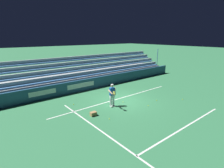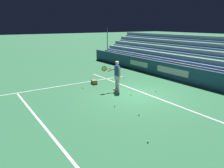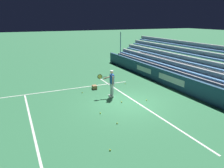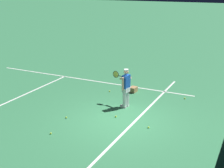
{
  "view_description": "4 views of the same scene",
  "coord_description": "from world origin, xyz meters",
  "px_view_note": "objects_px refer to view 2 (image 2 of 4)",
  "views": [
    {
      "loc": [
        9.06,
        9.93,
        5.11
      ],
      "look_at": [
        0.83,
        -0.31,
        1.48
      ],
      "focal_mm": 28.0,
      "sensor_mm": 36.0,
      "label": 1
    },
    {
      "loc": [
        -8.7,
        7.57,
        3.78
      ],
      "look_at": [
        0.55,
        1.38,
        0.72
      ],
      "focal_mm": 35.0,
      "sensor_mm": 36.0,
      "label": 2
    },
    {
      "loc": [
        -10.56,
        5.95,
        4.8
      ],
      "look_at": [
        1.44,
        0.41,
        0.83
      ],
      "focal_mm": 35.0,
      "sensor_mm": 36.0,
      "label": 3
    },
    {
      "loc": [
        -10.23,
        -4.63,
        5.19
      ],
      "look_at": [
        1.24,
        1.02,
        1.03
      ],
      "focal_mm": 50.0,
      "sensor_mm": 36.0,
      "label": 4
    }
  ],
  "objects_px": {
    "tennis_ball_far_right": "(83,88)",
    "tennis_ball_far_left": "(131,94)",
    "tennis_ball_on_baseline": "(115,106)",
    "tennis_ball_by_box": "(156,92)",
    "tennis_player": "(117,75)",
    "ball_box_cardboard": "(94,82)",
    "tennis_ball_midcourt": "(139,115)",
    "tennis_ball_near_player": "(148,142)",
    "tennis_ball_stray_back": "(124,78)"
  },
  "relations": [
    {
      "from": "tennis_ball_by_box",
      "to": "tennis_player",
      "type": "bearing_deg",
      "value": 46.36
    },
    {
      "from": "tennis_ball_on_baseline",
      "to": "tennis_ball_far_left",
      "type": "distance_m",
      "value": 2.0
    },
    {
      "from": "ball_box_cardboard",
      "to": "tennis_ball_by_box",
      "type": "bearing_deg",
      "value": -149.48
    },
    {
      "from": "tennis_ball_stray_back",
      "to": "ball_box_cardboard",
      "type": "bearing_deg",
      "value": 93.39
    },
    {
      "from": "tennis_ball_midcourt",
      "to": "ball_box_cardboard",
      "type": "bearing_deg",
      "value": -9.39
    },
    {
      "from": "tennis_player",
      "to": "tennis_ball_stray_back",
      "type": "distance_m",
      "value": 3.11
    },
    {
      "from": "tennis_ball_on_baseline",
      "to": "tennis_ball_by_box",
      "type": "xyz_separation_m",
      "value": [
        0.6,
        -3.28,
        0.0
      ]
    },
    {
      "from": "tennis_ball_by_box",
      "to": "tennis_ball_stray_back",
      "type": "bearing_deg",
      "value": -7.4
    },
    {
      "from": "tennis_player",
      "to": "tennis_ball_by_box",
      "type": "relative_size",
      "value": 25.98
    },
    {
      "from": "tennis_ball_on_baseline",
      "to": "tennis_ball_by_box",
      "type": "height_order",
      "value": "same"
    },
    {
      "from": "tennis_player",
      "to": "tennis_ball_near_player",
      "type": "height_order",
      "value": "tennis_player"
    },
    {
      "from": "tennis_ball_far_right",
      "to": "tennis_ball_midcourt",
      "type": "xyz_separation_m",
      "value": [
        -5.02,
        -0.16,
        0.0
      ]
    },
    {
      "from": "tennis_ball_near_player",
      "to": "tennis_ball_stray_back",
      "type": "xyz_separation_m",
      "value": [
        7.55,
        -4.67,
        0.0
      ]
    },
    {
      "from": "ball_box_cardboard",
      "to": "tennis_ball_far_left",
      "type": "xyz_separation_m",
      "value": [
        -3.16,
        -0.54,
        -0.1
      ]
    },
    {
      "from": "tennis_ball_near_player",
      "to": "tennis_ball_midcourt",
      "type": "height_order",
      "value": "same"
    },
    {
      "from": "tennis_ball_far_right",
      "to": "tennis_ball_by_box",
      "type": "xyz_separation_m",
      "value": [
        -3.01,
        -3.15,
        0.0
      ]
    },
    {
      "from": "ball_box_cardboard",
      "to": "tennis_ball_midcourt",
      "type": "xyz_separation_m",
      "value": [
        -5.53,
        0.91,
        -0.1
      ]
    },
    {
      "from": "tennis_ball_on_baseline",
      "to": "tennis_ball_near_player",
      "type": "bearing_deg",
      "value": 164.39
    },
    {
      "from": "tennis_player",
      "to": "ball_box_cardboard",
      "type": "xyz_separation_m",
      "value": [
        1.95,
        0.43,
        -0.76
      ]
    },
    {
      "from": "tennis_player",
      "to": "ball_box_cardboard",
      "type": "bearing_deg",
      "value": 12.5
    },
    {
      "from": "tennis_ball_on_baseline",
      "to": "tennis_ball_midcourt",
      "type": "relative_size",
      "value": 1.0
    },
    {
      "from": "tennis_ball_near_player",
      "to": "tennis_ball_midcourt",
      "type": "xyz_separation_m",
      "value": [
        1.87,
        -1.21,
        0.0
      ]
    },
    {
      "from": "tennis_ball_midcourt",
      "to": "tennis_ball_stray_back",
      "type": "xyz_separation_m",
      "value": [
        5.68,
        -3.47,
        0.0
      ]
    },
    {
      "from": "ball_box_cardboard",
      "to": "tennis_ball_stray_back",
      "type": "xyz_separation_m",
      "value": [
        0.15,
        -2.55,
        -0.1
      ]
    },
    {
      "from": "tennis_ball_on_baseline",
      "to": "tennis_ball_midcourt",
      "type": "distance_m",
      "value": 1.44
    },
    {
      "from": "tennis_ball_by_box",
      "to": "tennis_ball_far_left",
      "type": "bearing_deg",
      "value": 76.75
    },
    {
      "from": "tennis_ball_far_right",
      "to": "tennis_ball_on_baseline",
      "type": "xyz_separation_m",
      "value": [
        -3.61,
        0.14,
        0.0
      ]
    },
    {
      "from": "tennis_ball_far_left",
      "to": "tennis_ball_on_baseline",
      "type": "bearing_deg",
      "value": 118.85
    },
    {
      "from": "tennis_player",
      "to": "ball_box_cardboard",
      "type": "distance_m",
      "value": 2.14
    },
    {
      "from": "ball_box_cardboard",
      "to": "tennis_ball_on_baseline",
      "type": "relative_size",
      "value": 6.06
    },
    {
      "from": "tennis_player",
      "to": "tennis_ball_on_baseline",
      "type": "relative_size",
      "value": 25.98
    },
    {
      "from": "tennis_ball_on_baseline",
      "to": "tennis_ball_near_player",
      "type": "relative_size",
      "value": 1.0
    },
    {
      "from": "tennis_ball_far_right",
      "to": "tennis_ball_far_left",
      "type": "xyz_separation_m",
      "value": [
        -2.65,
        -1.61,
        0.0
      ]
    },
    {
      "from": "tennis_player",
      "to": "tennis_ball_on_baseline",
      "type": "xyz_separation_m",
      "value": [
        -2.17,
        1.64,
        -0.86
      ]
    },
    {
      "from": "tennis_player",
      "to": "tennis_ball_on_baseline",
      "type": "distance_m",
      "value": 2.85
    },
    {
      "from": "tennis_ball_on_baseline",
      "to": "tennis_ball_far_right",
      "type": "bearing_deg",
      "value": -2.15
    },
    {
      "from": "tennis_ball_by_box",
      "to": "tennis_ball_midcourt",
      "type": "height_order",
      "value": "same"
    },
    {
      "from": "tennis_ball_far_right",
      "to": "tennis_ball_midcourt",
      "type": "height_order",
      "value": "same"
    },
    {
      "from": "tennis_ball_far_right",
      "to": "tennis_ball_far_left",
      "type": "height_order",
      "value": "same"
    },
    {
      "from": "tennis_player",
      "to": "tennis_ball_by_box",
      "type": "bearing_deg",
      "value": -133.64
    },
    {
      "from": "tennis_ball_far_right",
      "to": "tennis_ball_near_player",
      "type": "xyz_separation_m",
      "value": [
        -6.89,
        1.05,
        0.0
      ]
    },
    {
      "from": "ball_box_cardboard",
      "to": "tennis_ball_on_baseline",
      "type": "height_order",
      "value": "ball_box_cardboard"
    },
    {
      "from": "tennis_ball_near_player",
      "to": "tennis_ball_stray_back",
      "type": "distance_m",
      "value": 8.88
    },
    {
      "from": "ball_box_cardboard",
      "to": "tennis_ball_midcourt",
      "type": "height_order",
      "value": "ball_box_cardboard"
    },
    {
      "from": "tennis_ball_on_baseline",
      "to": "tennis_ball_midcourt",
      "type": "xyz_separation_m",
      "value": [
        -1.41,
        -0.29,
        0.0
      ]
    },
    {
      "from": "tennis_player",
      "to": "tennis_ball_midcourt",
      "type": "relative_size",
      "value": 25.98
    },
    {
      "from": "tennis_ball_far_right",
      "to": "tennis_ball_near_player",
      "type": "bearing_deg",
      "value": 171.33
    },
    {
      "from": "tennis_ball_by_box",
      "to": "tennis_ball_midcourt",
      "type": "bearing_deg",
      "value": 123.94
    },
    {
      "from": "tennis_player",
      "to": "tennis_ball_far_right",
      "type": "distance_m",
      "value": 2.26
    },
    {
      "from": "tennis_player",
      "to": "tennis_ball_stray_back",
      "type": "bearing_deg",
      "value": -45.17
    }
  ]
}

